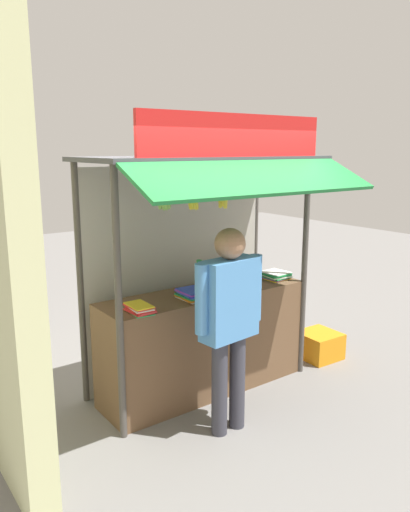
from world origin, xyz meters
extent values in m
plane|color=slate|center=(0.00, 0.00, 0.00)|extent=(20.00, 20.00, 0.00)
cube|color=brown|center=(0.00, 0.00, 0.50)|extent=(2.11, 0.59, 1.00)
cylinder|color=#4C4742|center=(-1.05, -0.29, 1.12)|extent=(0.06, 0.06, 2.23)
cylinder|color=#4C4742|center=(1.05, -0.29, 1.12)|extent=(0.06, 0.06, 2.23)
cylinder|color=#4C4742|center=(-1.05, 0.47, 1.12)|extent=(0.06, 0.06, 2.23)
cylinder|color=#4C4742|center=(1.05, 0.47, 1.12)|extent=(0.06, 0.06, 2.23)
cube|color=#B7B2A8|center=(0.00, 0.47, 1.09)|extent=(2.06, 0.04, 2.18)
cube|color=#3F3F44|center=(0.00, -0.01, 2.25)|extent=(2.31, 0.96, 0.04)
cube|color=#1E7A38|center=(0.00, -0.74, 2.12)|extent=(2.27, 0.51, 0.26)
cube|color=red|center=(0.00, -0.44, 2.45)|extent=(1.90, 0.04, 0.35)
cylinder|color=#59544C|center=(0.00, -0.39, 2.15)|extent=(2.00, 0.02, 0.02)
cylinder|color=silver|center=(0.59, 0.13, 1.10)|extent=(0.06, 0.06, 0.20)
cylinder|color=white|center=(0.59, 0.13, 1.22)|extent=(0.04, 0.04, 0.03)
cylinder|color=silver|center=(0.02, 0.13, 1.12)|extent=(0.08, 0.08, 0.25)
cylinder|color=#198C33|center=(0.02, 0.13, 1.27)|extent=(0.05, 0.05, 0.03)
cylinder|color=silver|center=(0.53, 0.04, 1.11)|extent=(0.07, 0.07, 0.23)
cylinder|color=white|center=(0.53, 0.04, 1.25)|extent=(0.05, 0.05, 0.03)
cube|color=yellow|center=(0.88, -0.04, 1.00)|extent=(0.24, 0.26, 0.01)
cube|color=purple|center=(0.89, -0.04, 1.01)|extent=(0.26, 0.28, 0.01)
cube|color=green|center=(0.89, -0.04, 1.02)|extent=(0.25, 0.27, 0.01)
cube|color=white|center=(0.89, -0.05, 1.03)|extent=(0.27, 0.28, 0.01)
cube|color=green|center=(0.89, -0.04, 1.05)|extent=(0.26, 0.28, 0.01)
cube|color=green|center=(0.88, -0.05, 1.06)|extent=(0.25, 0.26, 0.01)
cube|color=white|center=(0.89, -0.04, 1.07)|extent=(0.26, 0.28, 0.01)
cube|color=green|center=(-0.80, -0.18, 1.00)|extent=(0.19, 0.27, 0.01)
cube|color=red|center=(-0.81, -0.17, 1.01)|extent=(0.17, 0.26, 0.01)
cube|color=red|center=(-0.80, -0.18, 1.02)|extent=(0.17, 0.26, 0.01)
cube|color=red|center=(-0.80, -0.17, 1.03)|extent=(0.17, 0.27, 0.01)
cube|color=white|center=(-0.81, -0.18, 1.05)|extent=(0.19, 0.27, 0.01)
cube|color=red|center=(-0.81, -0.17, 1.05)|extent=(0.18, 0.27, 0.01)
cube|color=yellow|center=(-0.81, -0.18, 1.07)|extent=(0.17, 0.26, 0.01)
cube|color=white|center=(-0.22, -0.12, 1.00)|extent=(0.22, 0.28, 0.01)
cube|color=orange|center=(-0.22, -0.11, 1.01)|extent=(0.24, 0.29, 0.01)
cube|color=orange|center=(-0.24, -0.13, 1.02)|extent=(0.24, 0.29, 0.01)
cube|color=green|center=(-0.23, -0.12, 1.03)|extent=(0.22, 0.28, 0.01)
cube|color=green|center=(-0.24, -0.13, 1.04)|extent=(0.22, 0.27, 0.01)
cube|color=blue|center=(-0.22, -0.13, 1.05)|extent=(0.23, 0.28, 0.01)
cube|color=blue|center=(-0.24, -0.12, 1.06)|extent=(0.24, 0.29, 0.01)
cube|color=purple|center=(-0.24, -0.13, 1.07)|extent=(0.21, 0.27, 0.01)
cube|color=blue|center=(-0.23, -0.12, 1.08)|extent=(0.22, 0.27, 0.01)
cube|color=green|center=(0.29, -0.02, 1.00)|extent=(0.19, 0.29, 0.01)
cube|color=black|center=(0.30, -0.01, 1.02)|extent=(0.20, 0.29, 0.01)
cube|color=green|center=(0.29, 0.00, 1.02)|extent=(0.21, 0.30, 0.01)
cube|color=orange|center=(0.30, -0.01, 1.03)|extent=(0.20, 0.29, 0.01)
cube|color=yellow|center=(0.30, -0.01, 1.04)|extent=(0.21, 0.30, 0.01)
cube|color=orange|center=(0.30, -0.02, 1.05)|extent=(0.20, 0.30, 0.01)
cylinder|color=#332D23|center=(0.56, -0.39, 2.10)|extent=(0.01, 0.01, 0.06)
cylinder|color=olive|center=(0.56, -0.39, 2.05)|extent=(0.04, 0.04, 0.04)
ellipsoid|color=yellow|center=(0.58, -0.40, 1.98)|extent=(0.04, 0.07, 0.13)
ellipsoid|color=yellow|center=(0.57, -0.37, 1.98)|extent=(0.07, 0.05, 0.13)
ellipsoid|color=yellow|center=(0.56, -0.38, 1.98)|extent=(0.06, 0.05, 0.13)
ellipsoid|color=yellow|center=(0.55, -0.39, 1.98)|extent=(0.04, 0.07, 0.13)
ellipsoid|color=yellow|center=(0.56, -0.41, 1.98)|extent=(0.06, 0.05, 0.13)
ellipsoid|color=yellow|center=(0.57, -0.41, 1.98)|extent=(0.07, 0.05, 0.13)
cylinder|color=#332D23|center=(-0.68, -0.39, 2.10)|extent=(0.01, 0.01, 0.08)
cylinder|color=olive|center=(-0.68, -0.39, 2.04)|extent=(0.04, 0.04, 0.04)
ellipsoid|color=#77A646|center=(-0.65, -0.39, 1.95)|extent=(0.04, 0.09, 0.17)
ellipsoid|color=#77A646|center=(-0.67, -0.37, 1.95)|extent=(0.09, 0.06, 0.17)
ellipsoid|color=#77A646|center=(-0.70, -0.37, 1.95)|extent=(0.09, 0.07, 0.17)
ellipsoid|color=#77A646|center=(-0.70, -0.39, 1.95)|extent=(0.04, 0.07, 0.17)
ellipsoid|color=#77A646|center=(-0.69, -0.41, 1.95)|extent=(0.07, 0.05, 0.17)
ellipsoid|color=#77A646|center=(-0.67, -0.42, 1.95)|extent=(0.09, 0.07, 0.17)
cylinder|color=#332D23|center=(-0.40, -0.39, 2.09)|extent=(0.01, 0.01, 0.10)
cylinder|color=olive|center=(-0.40, -0.39, 2.02)|extent=(0.04, 0.04, 0.04)
ellipsoid|color=yellow|center=(-0.38, -0.39, 1.93)|extent=(0.03, 0.07, 0.16)
ellipsoid|color=yellow|center=(-0.39, -0.38, 1.93)|extent=(0.06, 0.06, 0.17)
ellipsoid|color=yellow|center=(-0.40, -0.37, 1.93)|extent=(0.07, 0.04, 0.17)
ellipsoid|color=yellow|center=(-0.42, -0.37, 1.93)|extent=(0.07, 0.07, 0.17)
ellipsoid|color=yellow|center=(-0.43, -0.40, 1.93)|extent=(0.04, 0.09, 0.16)
ellipsoid|color=yellow|center=(-0.41, -0.41, 1.93)|extent=(0.06, 0.06, 0.17)
ellipsoid|color=yellow|center=(-0.40, -0.42, 1.93)|extent=(0.08, 0.03, 0.16)
ellipsoid|color=yellow|center=(-0.39, -0.41, 1.93)|extent=(0.06, 0.06, 0.17)
cylinder|color=#332D23|center=(-0.09, -0.39, 2.08)|extent=(0.01, 0.01, 0.12)
cylinder|color=olive|center=(-0.09, -0.39, 2.00)|extent=(0.04, 0.04, 0.04)
ellipsoid|color=yellow|center=(-0.08, -0.39, 1.91)|extent=(0.04, 0.07, 0.15)
ellipsoid|color=yellow|center=(-0.08, -0.37, 1.92)|extent=(0.08, 0.07, 0.16)
ellipsoid|color=yellow|center=(-0.10, -0.37, 1.92)|extent=(0.08, 0.04, 0.15)
ellipsoid|color=yellow|center=(-0.12, -0.38, 1.92)|extent=(0.06, 0.08, 0.16)
ellipsoid|color=yellow|center=(-0.11, -0.40, 1.91)|extent=(0.06, 0.06, 0.16)
ellipsoid|color=yellow|center=(-0.10, -0.41, 1.91)|extent=(0.07, 0.05, 0.16)
ellipsoid|color=yellow|center=(-0.08, -0.40, 1.91)|extent=(0.06, 0.06, 0.16)
cylinder|color=#383842|center=(-0.38, -0.72, 0.41)|extent=(0.13, 0.13, 0.83)
cylinder|color=#383842|center=(-0.19, -0.72, 0.41)|extent=(0.13, 0.13, 0.83)
cube|color=#4C8CCC|center=(-0.29, -0.72, 1.16)|extent=(0.51, 0.26, 0.66)
cylinder|color=#4C8CCC|center=(-0.56, -0.72, 1.21)|extent=(0.11, 0.11, 0.56)
cylinder|color=#4C8CCC|center=(-0.01, -0.72, 1.21)|extent=(0.11, 0.11, 0.56)
sphere|color=#936B4C|center=(-0.29, -0.72, 1.61)|extent=(0.25, 0.25, 0.25)
cube|color=orange|center=(1.49, -0.17, 0.15)|extent=(0.44, 0.44, 0.30)
camera|label=1|loc=(-2.72, -3.70, 2.34)|focal=35.00mm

